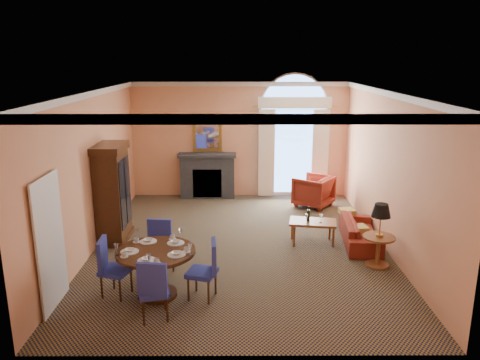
{
  "coord_description": "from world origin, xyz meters",
  "views": [
    {
      "loc": [
        -0.04,
        -9.16,
        3.84
      ],
      "look_at": [
        0.0,
        0.5,
        1.3
      ],
      "focal_mm": 35.0,
      "sensor_mm": 36.0,
      "label": 1
    }
  ],
  "objects_px": {
    "armoire": "(112,194)",
    "coffee_table": "(313,223)",
    "dining_table": "(156,262)",
    "armchair": "(313,191)",
    "sofa": "(360,232)",
    "side_table": "(380,228)"
  },
  "relations": [
    {
      "from": "armchair",
      "to": "side_table",
      "type": "height_order",
      "value": "side_table"
    },
    {
      "from": "sofa",
      "to": "dining_table",
      "type": "bearing_deg",
      "value": 125.21
    },
    {
      "from": "coffee_table",
      "to": "side_table",
      "type": "bearing_deg",
      "value": -37.55
    },
    {
      "from": "dining_table",
      "to": "side_table",
      "type": "bearing_deg",
      "value": 15.97
    },
    {
      "from": "side_table",
      "to": "coffee_table",
      "type": "bearing_deg",
      "value": 132.99
    },
    {
      "from": "dining_table",
      "to": "coffee_table",
      "type": "bearing_deg",
      "value": 38.02
    },
    {
      "from": "armoire",
      "to": "coffee_table",
      "type": "relative_size",
      "value": 2.01
    },
    {
      "from": "coffee_table",
      "to": "sofa",
      "type": "bearing_deg",
      "value": 7.8
    },
    {
      "from": "sofa",
      "to": "armchair",
      "type": "xyz_separation_m",
      "value": [
        -0.6,
        2.6,
        0.15
      ]
    },
    {
      "from": "coffee_table",
      "to": "armoire",
      "type": "bearing_deg",
      "value": -173.76
    },
    {
      "from": "sofa",
      "to": "coffee_table",
      "type": "height_order",
      "value": "coffee_table"
    },
    {
      "from": "dining_table",
      "to": "side_table",
      "type": "height_order",
      "value": "side_table"
    },
    {
      "from": "armchair",
      "to": "coffee_table",
      "type": "bearing_deg",
      "value": 26.75
    },
    {
      "from": "armoire",
      "to": "coffee_table",
      "type": "distance_m",
      "value": 4.3
    },
    {
      "from": "dining_table",
      "to": "side_table",
      "type": "distance_m",
      "value": 4.14
    },
    {
      "from": "sofa",
      "to": "armchair",
      "type": "distance_m",
      "value": 2.67
    },
    {
      "from": "dining_table",
      "to": "coffee_table",
      "type": "distance_m",
      "value": 3.7
    },
    {
      "from": "armchair",
      "to": "side_table",
      "type": "distance_m",
      "value": 3.78
    },
    {
      "from": "sofa",
      "to": "armchair",
      "type": "height_order",
      "value": "armchair"
    },
    {
      "from": "armchair",
      "to": "side_table",
      "type": "relative_size",
      "value": 0.75
    },
    {
      "from": "dining_table",
      "to": "armchair",
      "type": "relative_size",
      "value": 1.43
    },
    {
      "from": "sofa",
      "to": "side_table",
      "type": "xyz_separation_m",
      "value": [
        0.05,
        -1.11,
        0.51
      ]
    }
  ]
}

